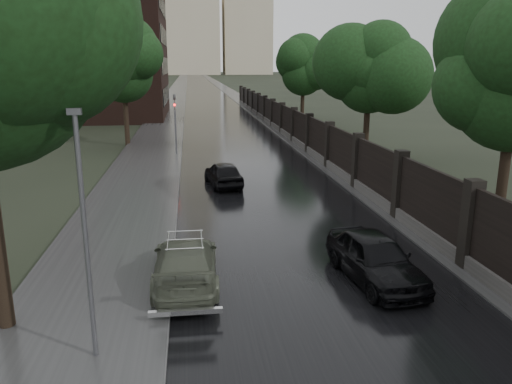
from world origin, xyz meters
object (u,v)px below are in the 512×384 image
(traffic_light, at_px, (175,120))
(car_right_near, at_px, (375,258))
(tree_right_c, at_px, (303,74))
(lamp_post, at_px, (86,238))
(tree_right_b, at_px, (369,80))
(hatchback_left, at_px, (223,174))
(tree_left_far, at_px, (123,73))
(volga_sedan, at_px, (186,263))

(traffic_light, relative_size, car_right_near, 1.00)
(tree_right_c, distance_m, lamp_post, 40.67)
(tree_right_c, height_order, lamp_post, tree_right_c)
(tree_right_b, distance_m, tree_right_c, 18.00)
(hatchback_left, bearing_deg, lamp_post, 68.43)
(tree_left_far, distance_m, car_right_near, 27.59)
(tree_left_far, xyz_separation_m, car_right_near, (9.60, -25.46, -4.56))
(hatchback_left, bearing_deg, tree_right_c, -119.30)
(tree_right_c, distance_m, traffic_light, 19.26)
(volga_sedan, xyz_separation_m, car_right_near, (5.20, -0.49, 0.06))
(tree_right_b, relative_size, volga_sedan, 1.65)
(traffic_light, bearing_deg, tree_right_c, 51.82)
(lamp_post, bearing_deg, tree_left_far, 95.21)
(tree_left_far, bearing_deg, traffic_light, -53.53)
(tree_right_c, distance_m, hatchback_left, 25.84)
(traffic_light, distance_m, hatchback_left, 9.23)
(tree_left_far, bearing_deg, hatchback_left, -65.67)
(tree_left_far, distance_m, traffic_light, 6.84)
(tree_right_c, height_order, hatchback_left, tree_right_c)
(lamp_post, bearing_deg, car_right_near, 23.49)
(volga_sedan, height_order, car_right_near, car_right_near)
(tree_right_b, bearing_deg, car_right_near, -108.67)
(traffic_light, bearing_deg, lamp_post, -92.68)
(tree_left_far, height_order, hatchback_left, tree_left_far)
(tree_left_far, height_order, tree_right_b, tree_left_far)
(lamp_post, bearing_deg, tree_right_c, 71.48)
(tree_right_c, xyz_separation_m, traffic_light, (-11.80, -15.01, -2.55))
(lamp_post, bearing_deg, hatchback_left, 76.32)
(hatchback_left, relative_size, car_right_near, 0.91)
(tree_left_far, relative_size, tree_right_c, 1.05)
(lamp_post, distance_m, car_right_near, 7.89)
(tree_right_b, distance_m, volga_sedan, 20.73)
(volga_sedan, distance_m, car_right_near, 5.22)
(tree_right_c, bearing_deg, car_right_near, -99.45)
(tree_right_c, relative_size, lamp_post, 1.37)
(car_right_near, bearing_deg, tree_right_b, 64.35)
(tree_right_c, distance_m, car_right_near, 36.20)
(tree_right_b, relative_size, car_right_near, 1.76)
(car_right_near, bearing_deg, volga_sedan, 167.60)
(tree_right_c, relative_size, traffic_light, 1.75)
(tree_right_b, bearing_deg, tree_right_c, 90.00)
(tree_right_b, distance_m, traffic_light, 12.44)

